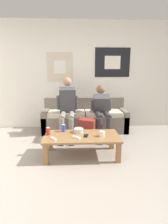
{
  "coord_description": "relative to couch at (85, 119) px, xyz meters",
  "views": [
    {
      "loc": [
        -0.34,
        -2.0,
        1.35
      ],
      "look_at": [
        -0.19,
        1.17,
        0.64
      ],
      "focal_mm": 28.0,
      "sensor_mm": 36.0,
      "label": 1
    }
  ],
  "objects": [
    {
      "name": "ground_plane",
      "position": [
        0.13,
        -2.01,
        -0.27
      ],
      "size": [
        18.0,
        18.0,
        0.0
      ],
      "primitive_type": "plane",
      "color": "gray"
    },
    {
      "name": "wall_back",
      "position": [
        0.13,
        0.34,
        1.0
      ],
      "size": [
        10.0,
        0.07,
        2.55
      ],
      "color": "silver",
      "rests_on": "ground_plane"
    },
    {
      "name": "couch",
      "position": [
        0.0,
        0.0,
        0.0
      ],
      "size": [
        1.95,
        0.68,
        0.76
      ],
      "color": "#70665B",
      "rests_on": "ground_plane"
    },
    {
      "name": "coffee_table",
      "position": [
        -0.12,
        -1.33,
        0.03
      ],
      "size": [
        1.21,
        0.61,
        0.35
      ],
      "color": "olive",
      "rests_on": "ground_plane"
    },
    {
      "name": "person_seated_adult",
      "position": [
        -0.4,
        -0.34,
        0.4
      ],
      "size": [
        0.47,
        0.9,
        1.26
      ],
      "color": "gray",
      "rests_on": "ground_plane"
    },
    {
      "name": "person_seated_teen",
      "position": [
        0.35,
        -0.35,
        0.32
      ],
      "size": [
        0.47,
        0.91,
        1.08
      ],
      "color": "#2D2D33",
      "rests_on": "ground_plane"
    },
    {
      "name": "backpack",
      "position": [
        0.01,
        -0.7,
        -0.06
      ],
      "size": [
        0.39,
        0.35,
        0.45
      ],
      "color": "maroon",
      "rests_on": "ground_plane"
    },
    {
      "name": "ceramic_bowl",
      "position": [
        -0.17,
        -1.17,
        0.12
      ],
      "size": [
        0.17,
        0.17,
        0.07
      ],
      "color": "#B7B2A8",
      "rests_on": "coffee_table"
    },
    {
      "name": "pillar_candle",
      "position": [
        0.21,
        -1.38,
        0.12
      ],
      "size": [
        0.08,
        0.08,
        0.1
      ],
      "color": "silver",
      "rests_on": "coffee_table"
    },
    {
      "name": "drink_can_blue",
      "position": [
        -0.43,
        -1.11,
        0.14
      ],
      "size": [
        0.07,
        0.07,
        0.12
      ],
      "color": "#28479E",
      "rests_on": "coffee_table"
    },
    {
      "name": "drink_can_red",
      "position": [
        -0.67,
        -1.27,
        0.14
      ],
      "size": [
        0.07,
        0.07,
        0.12
      ],
      "color": "maroon",
      "rests_on": "coffee_table"
    },
    {
      "name": "game_controller_near_left",
      "position": [
        -0.2,
        -1.44,
        0.09
      ],
      "size": [
        0.13,
        0.12,
        0.03
      ],
      "color": "white",
      "rests_on": "coffee_table"
    },
    {
      "name": "game_controller_near_right",
      "position": [
        -0.56,
        -1.48,
        0.09
      ],
      "size": [
        0.11,
        0.14,
        0.03
      ],
      "color": "white",
      "rests_on": "coffee_table"
    },
    {
      "name": "cell_phone",
      "position": [
        -0.05,
        -1.36,
        0.09
      ],
      "size": [
        0.09,
        0.15,
        0.01
      ],
      "color": "black",
      "rests_on": "coffee_table"
    }
  ]
}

